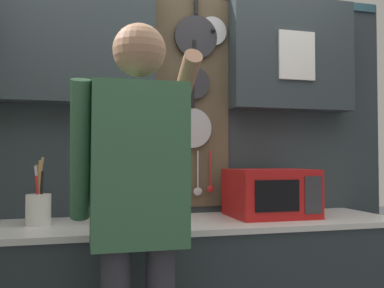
{
  "coord_description": "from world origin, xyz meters",
  "views": [
    {
      "loc": [
        -0.65,
        -2.29,
        1.23
      ],
      "look_at": [
        0.01,
        0.21,
        1.31
      ],
      "focal_mm": 40.0,
      "sensor_mm": 36.0,
      "label": 1
    }
  ],
  "objects": [
    {
      "name": "microwave",
      "position": [
        0.44,
        0.03,
        1.02
      ],
      "size": [
        0.47,
        0.4,
        0.28
      ],
      "color": "red",
      "rests_on": "base_cabinet_counter"
    },
    {
      "name": "person",
      "position": [
        -0.42,
        -0.55,
        1.07
      ],
      "size": [
        0.54,
        0.63,
        1.78
      ],
      "color": "#383842",
      "rests_on": "ground_plane"
    },
    {
      "name": "utensil_crock",
      "position": [
        -0.85,
        0.04,
        0.97
      ],
      "size": [
        0.13,
        0.13,
        0.35
      ],
      "color": "white",
      "rests_on": "base_cabinet_counter"
    },
    {
      "name": "knife_block",
      "position": [
        -0.49,
        0.04,
        0.98
      ],
      "size": [
        0.13,
        0.16,
        0.28
      ],
      "color": "brown",
      "rests_on": "base_cabinet_counter"
    },
    {
      "name": "back_wall_unit",
      "position": [
        -0.0,
        0.29,
        1.49
      ],
      "size": [
        2.81,
        0.22,
        2.32
      ],
      "color": "#2D383D",
      "rests_on": "ground_plane"
    }
  ]
}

